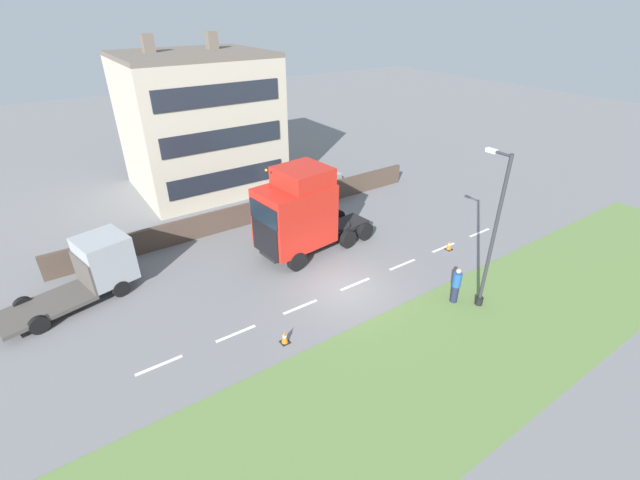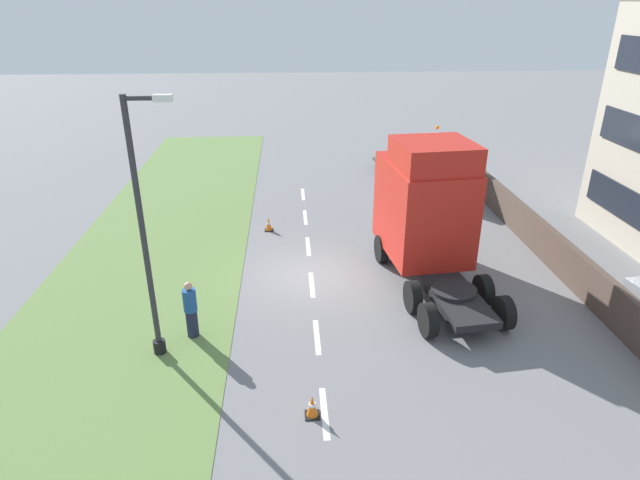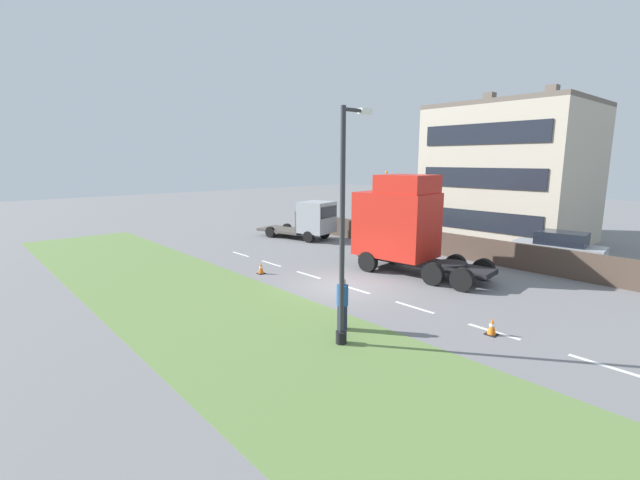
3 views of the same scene
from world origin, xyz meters
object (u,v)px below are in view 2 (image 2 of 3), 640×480
at_px(lamp_post, 148,247).
at_px(pedestrian, 191,310).
at_px(traffic_cone_lead, 269,224).
at_px(traffic_cone_trailing, 312,406).
at_px(lorry_cab, 426,209).
at_px(flatbed_truck, 423,160).

relative_size(lamp_post, pedestrian, 3.98).
distance_m(lamp_post, traffic_cone_lead, 9.57).
distance_m(lamp_post, traffic_cone_trailing, 5.80).
bearing_deg(lorry_cab, lamp_post, -158.67).
xyz_separation_m(lamp_post, traffic_cone_trailing, (4.10, -2.79, -3.00)).
bearing_deg(lamp_post, traffic_cone_trailing, -34.18).
height_order(pedestrian, traffic_cone_trailing, pedestrian).
height_order(flatbed_truck, lamp_post, lamp_post).
distance_m(flatbed_truck, traffic_cone_trailing, 18.19).
xyz_separation_m(lorry_cab, pedestrian, (-7.70, -3.62, -1.59)).
distance_m(flatbed_truck, lamp_post, 17.83).
bearing_deg(flatbed_truck, pedestrian, 39.52).
bearing_deg(lorry_cab, flatbed_truck, 70.38).
relative_size(lorry_cab, lamp_post, 1.00).
distance_m(lorry_cab, traffic_cone_trailing, 8.67).
bearing_deg(flatbed_truck, lorry_cab, 63.03).
bearing_deg(traffic_cone_trailing, lorry_cab, 58.87).
xyz_separation_m(flatbed_truck, lamp_post, (-10.76, -14.10, 1.83)).
height_order(lamp_post, traffic_cone_lead, lamp_post).
bearing_deg(lorry_cab, pedestrian, -161.02).
relative_size(lorry_cab, pedestrian, 3.98).
relative_size(flatbed_truck, traffic_cone_lead, 10.69).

